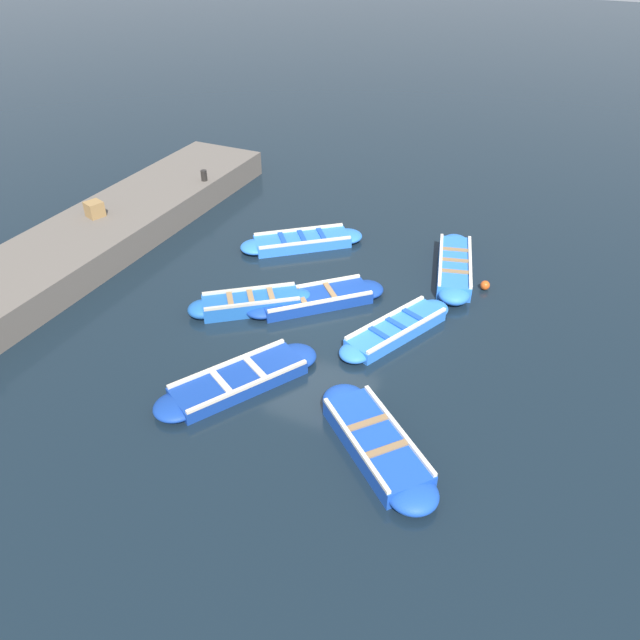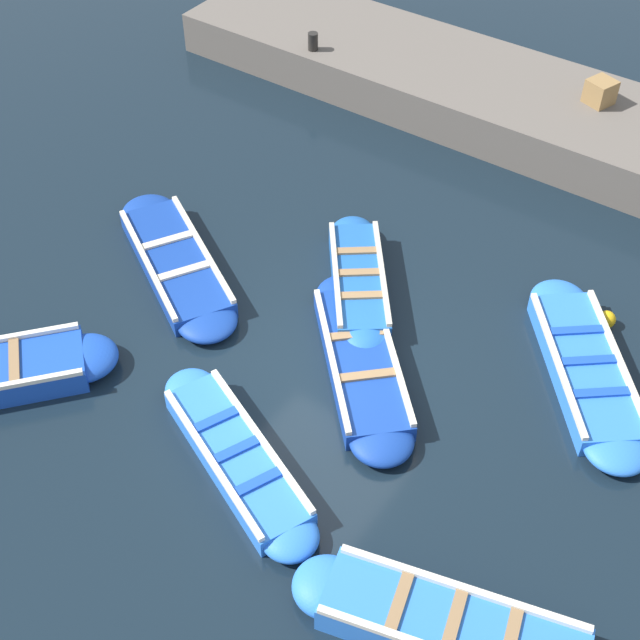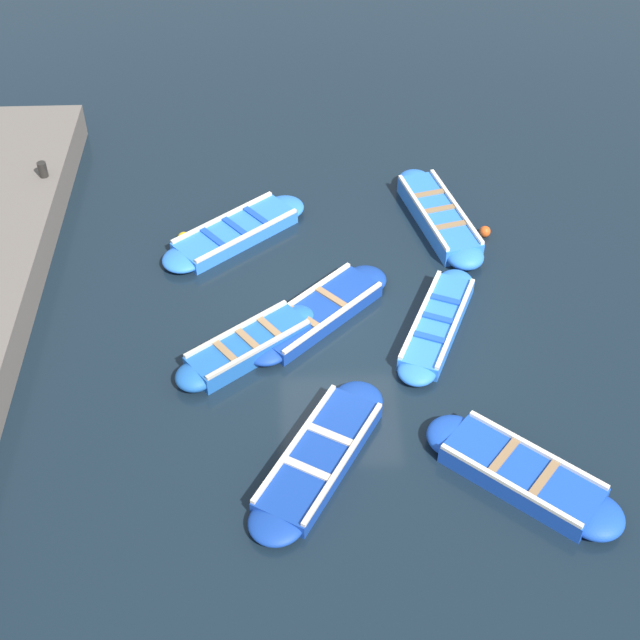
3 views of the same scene
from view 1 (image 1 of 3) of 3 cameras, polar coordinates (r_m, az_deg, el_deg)
The scene contains 13 objects.
ground_plane at distance 15.43m, azimuth 0.28°, elevation 0.19°, with size 120.00×120.00×0.00m, color black.
boat_bow_out at distance 13.42m, azimuth -7.42°, elevation -5.48°, with size 2.71×3.76×0.35m.
boat_far_corner at distance 15.89m, azimuth -0.41°, elevation 1.97°, with size 3.27×3.18×0.36m.
boat_centre at distance 18.61m, azimuth -1.64°, elevation 7.21°, with size 3.40×3.01×0.36m.
boat_near_quay at distance 14.87m, azimuth 6.99°, elevation -0.86°, with size 2.05×3.45×0.36m.
boat_drifting at distance 15.73m, azimuth -6.32°, elevation 1.54°, with size 2.95×2.49×0.43m.
boat_broadside at distance 17.56m, azimuth 12.19°, elevation 4.78°, with size 1.71×3.82×0.46m.
boat_tucked at distance 11.96m, azimuth 5.14°, elevation -11.15°, with size 3.30×3.01×0.44m.
quay_wall at distance 19.14m, azimuth -20.64°, elevation 6.58°, with size 2.84×15.32×0.82m.
bollard_mid_north at distance 21.35m, azimuth -10.56°, elevation 12.86°, with size 0.20×0.20×0.35m, color black.
wooden_crate at distance 19.62m, azimuth -19.92°, elevation 9.51°, with size 0.45×0.45×0.45m, color olive.
buoy_orange_near at distance 17.05m, azimuth 14.85°, elevation 3.09°, with size 0.25×0.25×0.25m, color #E05119.
buoy_yellow_far at distance 18.98m, azimuth -4.86°, elevation 7.63°, with size 0.27×0.27×0.27m, color #EAB214.
Camera 1 is at (5.31, -11.54, 8.75)m, focal length 35.00 mm.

